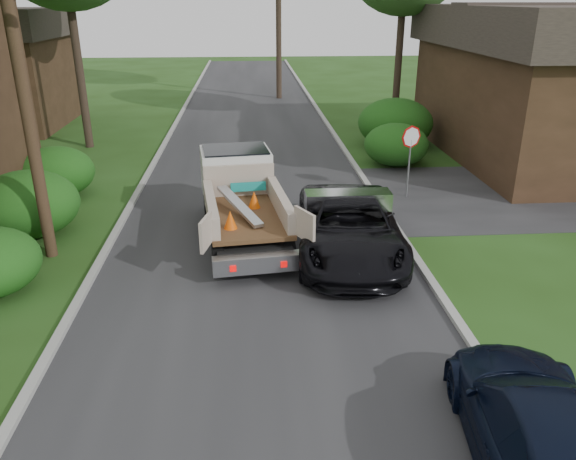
# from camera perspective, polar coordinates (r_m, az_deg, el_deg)

# --- Properties ---
(ground) EXTENTS (120.00, 120.00, 0.00)m
(ground) POSITION_cam_1_polar(r_m,az_deg,el_deg) (11.00, -2.44, -12.75)
(ground) COLOR #214112
(ground) RESTS_ON ground
(road) EXTENTS (8.00, 90.00, 0.02)m
(road) POSITION_cam_1_polar(r_m,az_deg,el_deg) (20.02, -3.37, 3.98)
(road) COLOR #28282B
(road) RESTS_ON ground
(curb_left) EXTENTS (0.20, 90.00, 0.12)m
(curb_left) POSITION_cam_1_polar(r_m,az_deg,el_deg) (20.38, -15.00, 3.73)
(curb_left) COLOR #9E9E99
(curb_left) RESTS_ON ground
(curb_right) EXTENTS (0.20, 90.00, 0.12)m
(curb_right) POSITION_cam_1_polar(r_m,az_deg,el_deg) (20.45, 8.22, 4.35)
(curb_right) COLOR #9E9E99
(curb_right) RESTS_ON ground
(stop_sign) EXTENTS (0.71, 0.32, 2.48)m
(stop_sign) POSITION_cam_1_polar(r_m,az_deg,el_deg) (19.32, 12.33, 8.30)
(stop_sign) COLOR slate
(stop_sign) RESTS_ON ground
(utility_pole) EXTENTS (2.42, 1.25, 10.00)m
(utility_pole) POSITION_cam_1_polar(r_m,az_deg,el_deg) (14.98, -25.84, 15.89)
(utility_pole) COLOR #382619
(utility_pole) RESTS_ON ground
(house_right) EXTENTS (9.72, 12.96, 6.20)m
(house_right) POSITION_cam_1_polar(r_m,az_deg,el_deg) (26.69, 26.30, 13.40)
(house_right) COLOR #352315
(house_right) RESTS_ON ground
(hedge_left_b) EXTENTS (2.86, 2.86, 1.87)m
(hedge_left_b) POSITION_cam_1_polar(r_m,az_deg,el_deg) (17.58, -24.95, 2.40)
(hedge_left_b) COLOR #114A12
(hedge_left_b) RESTS_ON ground
(hedge_left_c) EXTENTS (2.60, 2.60, 1.70)m
(hedge_left_c) POSITION_cam_1_polar(r_m,az_deg,el_deg) (20.84, -22.55, 5.46)
(hedge_left_c) COLOR #114A12
(hedge_left_c) RESTS_ON ground
(hedge_right_a) EXTENTS (2.60, 2.60, 1.70)m
(hedge_right_a) POSITION_cam_1_polar(r_m,az_deg,el_deg) (23.44, 10.93, 8.52)
(hedge_right_a) COLOR #114A12
(hedge_right_a) RESTS_ON ground
(hedge_right_b) EXTENTS (3.38, 3.38, 2.21)m
(hedge_right_b) POSITION_cam_1_polar(r_m,az_deg,el_deg) (26.39, 10.84, 10.63)
(hedge_right_b) COLOR #114A12
(hedge_right_b) RESTS_ON ground
(flatbed_truck) EXTENTS (3.02, 5.94, 2.16)m
(flatbed_truck) POSITION_cam_1_polar(r_m,az_deg,el_deg) (16.39, -4.90, 4.02)
(flatbed_truck) COLOR black
(flatbed_truck) RESTS_ON ground
(black_pickup) EXTENTS (3.16, 5.95, 1.59)m
(black_pickup) POSITION_cam_1_polar(r_m,az_deg,el_deg) (14.81, 6.26, 0.35)
(black_pickup) COLOR black
(black_pickup) RESTS_ON ground
(navy_suv) EXTENTS (2.61, 5.05, 1.40)m
(navy_suv) POSITION_cam_1_polar(r_m,az_deg,el_deg) (9.06, 24.43, -18.41)
(navy_suv) COLOR black
(navy_suv) RESTS_ON ground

